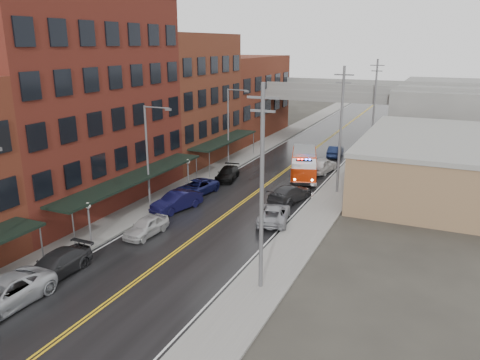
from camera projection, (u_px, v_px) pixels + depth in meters
The scene contains 31 objects.
road at pixel (248, 198), 43.65m from camera, with size 11.00×160.00×0.02m, color black.
sidewalk_left at pixel (181, 188), 46.49m from camera, with size 3.00×160.00×0.15m, color slate.
sidewalk_right at pixel (325, 209), 40.77m from camera, with size 3.00×160.00×0.15m, color slate.
curb_left at pixel (195, 190), 45.84m from camera, with size 0.30×160.00×0.15m, color gray.
curb_right at pixel (307, 206), 41.42m from camera, with size 0.30×160.00×0.15m, color gray.
brick_building_b at pixel (75, 103), 40.19m from camera, with size 9.00×20.00×18.00m, color maroon.
brick_building_c at pixel (181, 99), 55.94m from camera, with size 9.00×15.00×15.00m, color brown.
brick_building_far at pixel (240, 97), 71.69m from camera, with size 9.00×20.00×12.00m, color maroon.
tan_building at pixel (440, 166), 45.44m from camera, with size 14.00×22.00×5.00m, color #8C664B.
right_far_block at pixel (462, 112), 70.51m from camera, with size 18.00×30.00×8.00m, color slate.
awning_1 at pixel (135, 178), 39.61m from camera, with size 2.60×18.00×3.09m.
awning_2 at pixel (225, 140), 54.94m from camera, with size 2.60×13.00×3.09m.
globe_lamp_1 at pixel (88, 213), 33.25m from camera, with size 0.44×0.44×3.12m.
globe_lamp_2 at pixel (188, 167), 45.51m from camera, with size 0.44×0.44×3.12m.
street_lamp_1 at pixel (149, 151), 39.50m from camera, with size 2.64×0.22×9.00m.
street_lamp_2 at pixel (230, 123), 53.51m from camera, with size 2.64×0.22×9.00m.
utility_pole_0 at pixel (262, 187), 25.92m from camera, with size 1.80×0.24×12.00m.
utility_pole_1 at pixel (341, 129), 43.43m from camera, with size 1.80×0.24×12.00m.
utility_pole_2 at pixel (374, 104), 60.95m from camera, with size 1.80×0.24×12.00m.
overpass at pixel (332, 98), 69.99m from camera, with size 40.00×10.00×7.50m.
fire_truck at pixel (304, 164), 49.81m from camera, with size 4.89×8.42×2.93m.
parked_car_left_2 at pixel (3, 295), 25.42m from camera, with size 2.69×5.83×1.62m, color #ABAFB4.
parked_car_left_3 at pixel (56, 265), 29.03m from camera, with size 2.06×5.06×1.47m, color #232325.
parked_car_left_4 at pixel (146, 226), 35.13m from camera, with size 1.67×4.14×1.41m, color #B4B4B4.
parked_car_left_5 at pixel (177, 201), 40.39m from camera, with size 1.71×4.90×1.61m, color black.
parked_car_left_6 at pixel (196, 188), 44.59m from camera, with size 2.32×5.04×1.40m, color #111543.
parked_car_left_7 at pixel (227, 174), 49.41m from camera, with size 1.88×4.62×1.34m, color black.
parked_car_right_0 at pixel (274, 214), 37.76m from camera, with size 2.33×5.06×1.41m, color gray.
parked_car_right_1 at pixel (290, 193), 42.73m from camera, with size 2.12×5.22×1.51m, color #2B2B2D.
parked_car_right_2 at pixel (322, 165), 52.19m from camera, with size 1.97×4.89×1.67m, color silver.
parked_car_right_3 at pixel (335, 151), 59.42m from camera, with size 1.52×4.36×1.44m, color #0E1734.
Camera 1 is at (16.20, -8.10, 13.97)m, focal length 35.00 mm.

